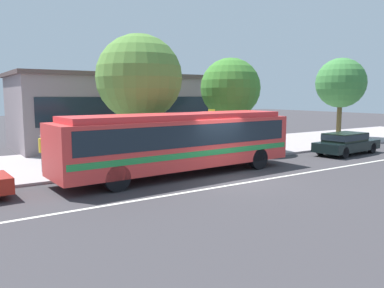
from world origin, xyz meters
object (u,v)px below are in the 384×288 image
at_px(sedan_far_ahead, 346,142).
at_px(bus_stop_sign, 211,127).
at_px(street_tree_far_end, 341,83).
at_px(street_tree_mid_block, 230,88).
at_px(pedestrian_waiting_near_sign, 43,150).
at_px(pedestrian_standing_by_tree, 124,144).
at_px(street_tree_near_stop, 139,78).
at_px(pedestrian_walking_along_curb, 86,149).
at_px(transit_bus, 180,139).

relative_size(sedan_far_ahead, bus_stop_sign, 1.82).
bearing_deg(street_tree_far_end, street_tree_mid_block, -176.37).
bearing_deg(bus_stop_sign, sedan_far_ahead, -17.02).
relative_size(pedestrian_waiting_near_sign, street_tree_far_end, 0.27).
bearing_deg(pedestrian_standing_by_tree, street_tree_near_stop, 38.69).
xyz_separation_m(pedestrian_walking_along_curb, street_tree_near_stop, (3.36, 1.46, 3.23)).
bearing_deg(pedestrian_walking_along_curb, street_tree_near_stop, 23.55).
xyz_separation_m(transit_bus, bus_stop_sign, (3.25, 2.10, 0.23)).
distance_m(transit_bus, pedestrian_standing_by_tree, 3.10).
relative_size(transit_bus, bus_stop_sign, 4.22).
bearing_deg(street_tree_near_stop, pedestrian_waiting_near_sign, -175.12).
distance_m(pedestrian_walking_along_curb, pedestrian_standing_by_tree, 1.97).
height_order(sedan_far_ahead, pedestrian_walking_along_curb, pedestrian_walking_along_curb).
relative_size(pedestrian_waiting_near_sign, street_tree_near_stop, 0.26).
relative_size(sedan_far_ahead, pedestrian_walking_along_curb, 2.77).
height_order(transit_bus, bus_stop_sign, bus_stop_sign).
bearing_deg(sedan_far_ahead, transit_bus, 178.07).
relative_size(sedan_far_ahead, pedestrian_standing_by_tree, 2.68).
bearing_deg(transit_bus, street_tree_near_stop, 91.08).
height_order(pedestrian_walking_along_curb, street_tree_near_stop, street_tree_near_stop).
xyz_separation_m(pedestrian_waiting_near_sign, street_tree_mid_block, (11.05, 0.59, 2.79)).
distance_m(pedestrian_walking_along_curb, street_tree_mid_block, 9.99).
bearing_deg(bus_stop_sign, transit_bus, -147.14).
bearing_deg(street_tree_mid_block, sedan_far_ahead, -39.45).
height_order(pedestrian_standing_by_tree, bus_stop_sign, bus_stop_sign).
bearing_deg(street_tree_mid_block, transit_bus, -146.52).
distance_m(transit_bus, street_tree_near_stop, 4.73).
xyz_separation_m(pedestrian_walking_along_curb, street_tree_far_end, (21.13, 2.38, 3.28)).
distance_m(bus_stop_sign, street_tree_mid_block, 3.97).
relative_size(bus_stop_sign, street_tree_far_end, 0.42).
relative_size(sedan_far_ahead, street_tree_near_stop, 0.75).
distance_m(street_tree_near_stop, street_tree_far_end, 17.79).
xyz_separation_m(pedestrian_waiting_near_sign, bus_stop_sign, (8.26, -1.30, 0.69)).
distance_m(pedestrian_walking_along_curb, street_tree_near_stop, 4.88).
bearing_deg(pedestrian_waiting_near_sign, sedan_far_ahead, -13.01).
height_order(pedestrian_waiting_near_sign, pedestrian_standing_by_tree, pedestrian_standing_by_tree).
height_order(transit_bus, street_tree_far_end, street_tree_far_end).
relative_size(pedestrian_waiting_near_sign, pedestrian_walking_along_curb, 0.98).
bearing_deg(street_tree_mid_block, street_tree_near_stop, -178.38).
height_order(bus_stop_sign, street_tree_far_end, street_tree_far_end).
bearing_deg(street_tree_near_stop, pedestrian_standing_by_tree, -141.31).
height_order(pedestrian_walking_along_curb, pedestrian_standing_by_tree, pedestrian_standing_by_tree).
xyz_separation_m(pedestrian_walking_along_curb, street_tree_mid_block, (9.46, 1.63, 2.76)).
relative_size(pedestrian_walking_along_curb, street_tree_near_stop, 0.27).
distance_m(pedestrian_waiting_near_sign, street_tree_far_end, 22.99).
bearing_deg(street_tree_near_stop, pedestrian_walking_along_curb, -156.45).
xyz_separation_m(bus_stop_sign, street_tree_far_end, (14.45, 2.63, 2.62)).
relative_size(transit_bus, pedestrian_standing_by_tree, 6.21).
xyz_separation_m(transit_bus, street_tree_mid_block, (6.03, 3.99, 2.32)).
height_order(street_tree_near_stop, street_tree_far_end, street_tree_near_stop).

